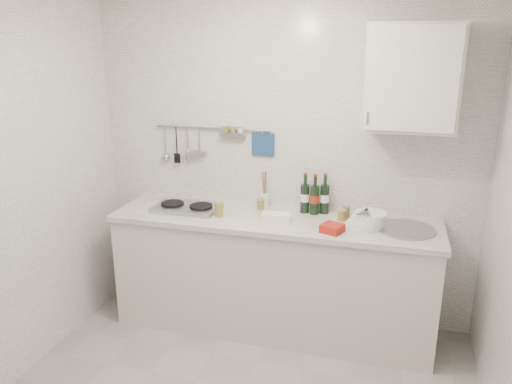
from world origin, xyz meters
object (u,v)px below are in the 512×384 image
wall_cabinet (412,78)px  plate_stack_sink (367,220)px  wine_bottles (315,194)px  plate_stack_hob (192,207)px  utensil_crock (264,198)px

wall_cabinet → plate_stack_sink: bearing=-152.0°
wall_cabinet → plate_stack_sink: size_ratio=2.43×
wall_cabinet → wine_bottles: bearing=174.4°
plate_stack_hob → plate_stack_sink: 1.35m
wall_cabinet → plate_stack_hob: size_ratio=2.96×
plate_stack_hob → utensil_crock: bearing=21.1°
utensil_crock → plate_stack_hob: bearing=-158.9°
wine_bottles → plate_stack_sink: bearing=-23.6°
plate_stack_sink → utensil_crock: 0.85m
wall_cabinet → plate_stack_hob: 1.87m
plate_stack_hob → plate_stack_sink: bearing=-0.8°
plate_stack_hob → utensil_crock: size_ratio=0.80×
wall_cabinet → utensil_crock: 1.42m
plate_stack_hob → wine_bottles: wine_bottles is taller
wine_bottles → utensil_crock: size_ratio=1.05×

